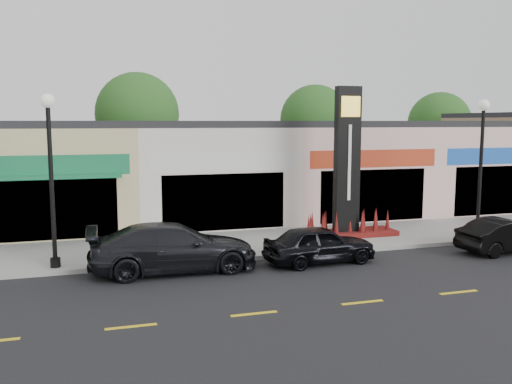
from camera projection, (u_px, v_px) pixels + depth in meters
ground at (318, 273)px, 17.21m from camera, size 120.00×120.00×0.00m
sidewalk at (274, 241)px, 21.33m from camera, size 52.00×4.30×0.15m
curb at (295, 255)px, 19.19m from camera, size 52.00×0.20×0.15m
shop_beige at (55, 172)px, 25.38m from camera, size 7.00×10.85×4.80m
shop_cream at (202, 169)px, 27.38m from camera, size 7.00×10.01×4.80m
shop_pink_w at (329, 166)px, 29.36m from camera, size 7.00×10.01×4.80m
shop_pink_e at (440, 163)px, 31.34m from camera, size 7.00×10.01×4.80m
tree_rear_west at (138, 114)px, 33.93m from camera, size 5.20×5.20×7.83m
tree_rear_mid at (315, 120)px, 37.37m from camera, size 4.80×4.80×7.29m
tree_rear_east at (439, 123)px, 40.24m from camera, size 4.60×4.60×6.94m
lamp_west_near at (51, 163)px, 16.87m from camera, size 0.44×0.44×5.47m
lamp_east_near at (481, 154)px, 21.40m from camera, size 0.44×0.44×5.47m
pylon_sign at (347, 184)px, 21.75m from camera, size 4.20×1.30×6.00m
car_dark_sedan at (173, 247)px, 17.28m from camera, size 2.20×5.35×1.55m
car_black_sedan at (319, 244)px, 18.29m from camera, size 1.80×3.91×1.30m
car_black_conv at (508, 235)px, 19.82m from camera, size 1.60×3.90×1.26m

